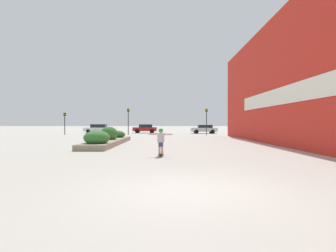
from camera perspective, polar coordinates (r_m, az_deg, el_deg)
The scene contains 12 objects.
ground_plane at distance 6.52m, azimuth 4.22°, elevation -13.84°, with size 300.00×300.00×0.00m, color #ADA89E.
building_wall_right at distance 18.95m, azimuth 26.05°, elevation 10.20°, with size 0.67×35.36×9.64m.
planter_box at distance 20.48m, azimuth -12.90°, elevation -2.78°, with size 1.88×10.37×1.37m.
skateboard at distance 13.06m, azimuth -1.50°, elevation -6.24°, with size 0.28×0.77×0.09m.
skateboarder at distance 12.99m, azimuth -1.50°, elevation -2.73°, with size 1.20×0.22×1.28m.
car_leftmost at distance 42.18m, azimuth 7.94°, elevation -0.62°, with size 4.09×1.94×1.37m.
car_center_left at distance 44.15m, azimuth -4.92°, elevation -0.52°, with size 3.95×1.95×1.45m.
car_center_right at distance 46.80m, azimuth 20.12°, elevation -0.46°, with size 4.74×1.99×1.51m.
car_rightmost at distance 46.53m, azimuth -14.90°, elevation -0.49°, with size 4.52×1.98×1.47m.
traffic_light_left at distance 37.70m, azimuth -8.57°, elevation 1.93°, with size 0.28×0.30×3.71m.
traffic_light_right at distance 38.27m, azimuth 8.46°, elevation 1.92°, with size 0.28×0.30×3.73m.
traffic_light_far_left at distance 39.97m, azimuth -21.50°, elevation 1.31°, with size 0.28×0.30×3.12m.
Camera 1 is at (-0.46, -6.29, 1.62)m, focal length 28.00 mm.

